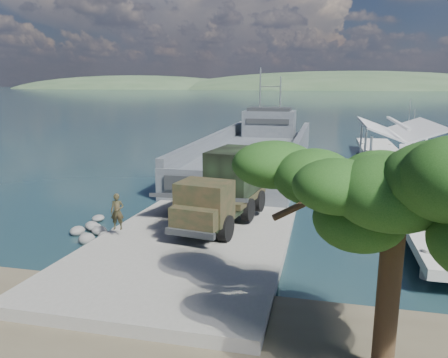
% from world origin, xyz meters
% --- Properties ---
extents(ground, '(1400.00, 1400.00, 0.00)m').
position_xyz_m(ground, '(0.00, 0.00, 0.00)').
color(ground, '#1C3A44').
rests_on(ground, ground).
extents(boat_ramp, '(10.00, 18.00, 0.50)m').
position_xyz_m(boat_ramp, '(0.00, -1.00, 0.25)').
color(boat_ramp, gray).
rests_on(boat_ramp, ground).
extents(shoreline_rocks, '(3.20, 5.60, 0.90)m').
position_xyz_m(shoreline_rocks, '(-6.20, 0.50, 0.00)').
color(shoreline_rocks, '#626260').
rests_on(shoreline_rocks, ground).
extents(distant_headlands, '(1000.00, 240.00, 48.00)m').
position_xyz_m(distant_headlands, '(50.00, 560.00, 0.00)').
color(distant_headlands, '#334D30').
rests_on(distant_headlands, ground).
extents(pier, '(6.40, 44.00, 6.10)m').
position_xyz_m(pier, '(13.00, 18.77, 1.60)').
color(pier, beige).
rests_on(pier, ground).
extents(landing_craft, '(9.97, 38.46, 11.39)m').
position_xyz_m(landing_craft, '(-0.40, 23.70, 0.93)').
color(landing_craft, '#454B51').
rests_on(landing_craft, ground).
extents(military_truck, '(4.09, 9.24, 4.14)m').
position_xyz_m(military_truck, '(1.07, 2.65, 2.56)').
color(military_truck, black).
rests_on(military_truck, boat_ramp).
extents(soldier, '(0.80, 0.61, 1.98)m').
position_xyz_m(soldier, '(-4.05, -1.25, 1.49)').
color(soldier, black).
rests_on(soldier, boat_ramp).
extents(sailboat_near, '(1.88, 5.09, 6.07)m').
position_xyz_m(sailboat_near, '(16.09, 28.89, 0.32)').
color(sailboat_near, silver).
rests_on(sailboat_near, ground).
extents(sailboat_far, '(2.50, 5.83, 6.88)m').
position_xyz_m(sailboat_far, '(16.77, 35.81, 0.37)').
color(sailboat_far, silver).
rests_on(sailboat_far, ground).
extents(overhang_tree, '(7.99, 7.36, 7.25)m').
position_xyz_m(overhang_tree, '(8.01, -9.65, 5.81)').
color(overhang_tree, '#372016').
rests_on(overhang_tree, ground).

